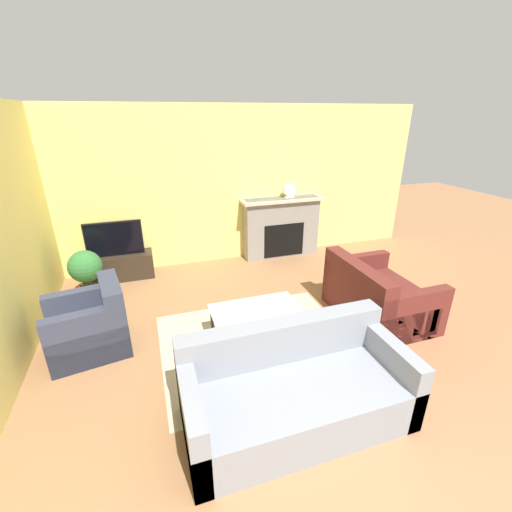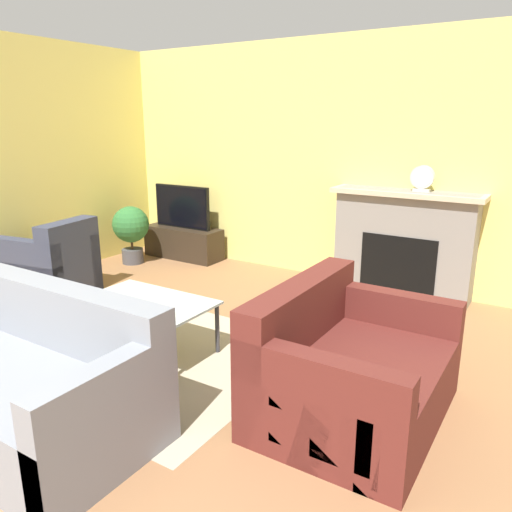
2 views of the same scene
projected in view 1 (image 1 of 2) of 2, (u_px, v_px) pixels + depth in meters
name	position (u px, v px, depth m)	size (l,w,h in m)	color
wall_back	(210.00, 188.00, 5.92)	(8.02, 0.06, 2.70)	#EADB72
area_rug	(258.00, 343.00, 4.09)	(2.24, 1.90, 0.00)	#B7A88E
fireplace	(281.00, 226.00, 6.43)	(1.53, 0.38, 1.11)	gray
tv_stand	(119.00, 267.00, 5.63)	(1.09, 0.38, 0.42)	#2D2319
tv	(114.00, 239.00, 5.44)	(0.87, 0.06, 0.56)	black
couch_sectional	(295.00, 391.00, 3.01)	(1.96, 0.91, 0.82)	gray
couch_loveseat	(377.00, 298.00, 4.53)	(0.99, 1.30, 0.82)	#5B231E
armchair_by_window	(91.00, 327.00, 3.88)	(0.92, 0.83, 0.82)	#33384C
coffee_table	(257.00, 315.00, 3.95)	(1.04, 0.70, 0.43)	#333338
potted_plant	(86.00, 270.00, 4.92)	(0.46, 0.46, 0.75)	#47474C
mantel_clock	(289.00, 190.00, 6.21)	(0.23, 0.07, 0.26)	beige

